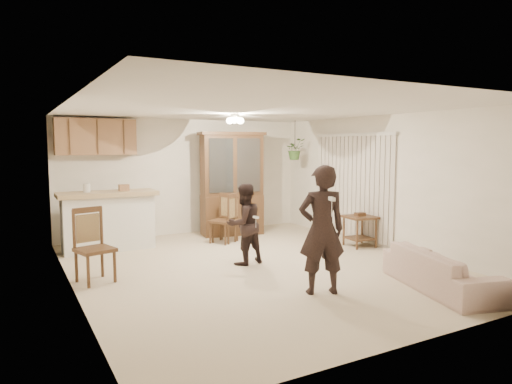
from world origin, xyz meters
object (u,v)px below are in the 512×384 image
sofa (441,263)px  adult (322,225)px  china_hutch (232,184)px  child (244,223)px  chair_hutch_left (223,229)px  side_table (360,231)px  chair_hutch_right (225,228)px  chair_bar (95,262)px

sofa → adult: size_ratio=1.04×
china_hutch → child: bearing=-102.7°
sofa → child: child is taller
sofa → chair_hutch_left: bearing=33.6°
sofa → side_table: bearing=-2.4°
sofa → side_table: size_ratio=2.85×
adult → china_hutch: (0.73, 4.18, 0.20)m
china_hutch → side_table: bearing=-46.1°
child → chair_hutch_right: size_ratio=1.37×
adult → chair_bar: bearing=-17.4°
chair_bar → china_hutch: bearing=19.2°
adult → chair_hutch_left: (0.18, 3.47, -0.62)m
sofa → chair_bar: chair_bar is taller
side_table → chair_hutch_left: (-2.16, 1.58, -0.03)m
chair_bar → chair_hutch_right: chair_bar is taller
side_table → chair_hutch_right: 2.65m
adult → chair_hutch_left: 3.53m
chair_bar → chair_hutch_left: chair_bar is taller
adult → side_table: adult is taller
sofa → adult: (-1.50, 0.65, 0.53)m
adult → chair_bar: adult is taller
sofa → adult: adult is taller
sofa → chair_hutch_right: 4.36m
child → chair_hutch_right: 1.82m
adult → chair_bar: size_ratio=1.71×
adult → chair_hutch_right: adult is taller
sofa → adult: bearing=82.4°
sofa → side_table: sofa is taller
chair_hutch_left → adult: bearing=-34.4°
chair_hutch_right → china_hutch: bearing=-160.6°
chair_hutch_left → chair_hutch_right: (0.07, 0.05, 0.00)m
adult → china_hutch: bearing=-79.7°
child → china_hutch: 2.58m
child → chair_bar: bearing=-12.7°
child → china_hutch: size_ratio=0.61×
sofa → china_hutch: bearing=25.0°
adult → chair_bar: (-2.50, 1.93, -0.60)m
sofa → chair_hutch_left: size_ratio=1.91×
chair_bar → chair_hutch_right: (2.76, 1.59, -0.02)m
sofa → chair_hutch_left: 4.33m
chair_bar → child: bearing=-18.7°
adult → side_table: size_ratio=2.74×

